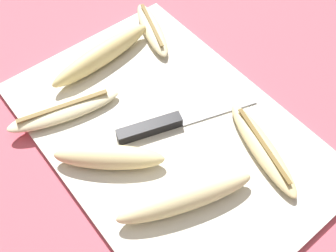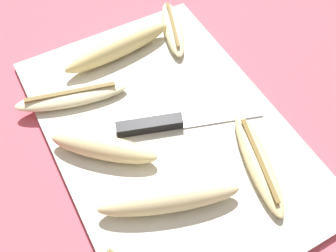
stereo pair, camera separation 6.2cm
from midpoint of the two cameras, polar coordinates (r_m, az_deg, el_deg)
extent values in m
plane|color=#C65160|center=(0.64, -2.77, -1.32)|extent=(4.00, 4.00, 0.00)
cube|color=beige|center=(0.63, -2.80, -1.02)|extent=(0.52, 0.35, 0.01)
cube|color=black|center=(0.62, -5.55, -0.49)|extent=(0.05, 0.11, 0.02)
cube|color=#B7BABF|center=(0.65, 4.56, 2.23)|extent=(0.06, 0.13, 0.00)
ellipsoid|color=beige|center=(0.59, -11.54, -4.66)|extent=(0.14, 0.15, 0.04)
ellipsoid|color=#EDD689|center=(0.72, -12.04, 9.94)|extent=(0.05, 0.21, 0.04)
ellipsoid|color=beige|center=(0.61, 10.71, -3.42)|extent=(0.18, 0.08, 0.02)
cube|color=brown|center=(0.60, 10.88, -2.85)|extent=(0.14, 0.04, 0.00)
ellipsoid|color=beige|center=(0.66, -17.42, 1.97)|extent=(0.09, 0.19, 0.02)
cube|color=olive|center=(0.66, -17.69, 2.60)|extent=(0.04, 0.15, 0.00)
ellipsoid|color=beige|center=(0.55, -0.71, -10.59)|extent=(0.10, 0.20, 0.04)
ellipsoid|color=beige|center=(0.77, -4.72, 13.68)|extent=(0.15, 0.08, 0.02)
cube|color=olive|center=(0.76, -4.78, 14.34)|extent=(0.12, 0.05, 0.00)
camera|label=1|loc=(0.03, -92.87, -4.18)|focal=42.00mm
camera|label=2|loc=(0.03, 87.13, 4.18)|focal=42.00mm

